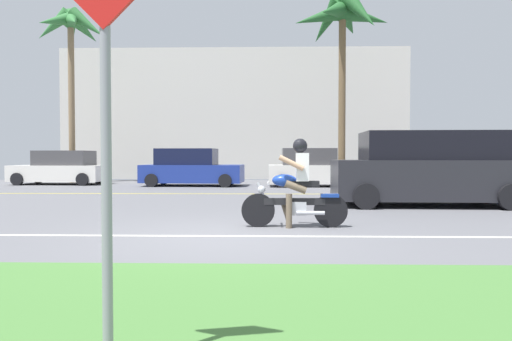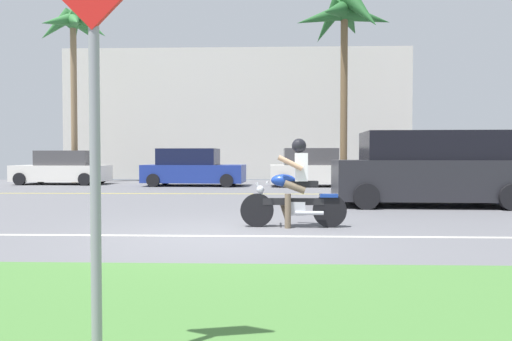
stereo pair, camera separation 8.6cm
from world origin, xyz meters
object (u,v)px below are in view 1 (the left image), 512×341
suv_nearby (427,170)px  parked_car_2 (312,169)px  parked_car_3 (425,170)px  palm_tree_1 (71,33)px  street_sign (105,104)px  palm_tree_0 (342,23)px  parked_car_0 (61,169)px  motorcyclist (295,190)px  parked_car_1 (191,169)px

suv_nearby → parked_car_2: suv_nearby is taller
suv_nearby → parked_car_3: size_ratio=1.33×
palm_tree_1 → street_sign: bearing=-66.8°
palm_tree_0 → parked_car_0: bearing=-176.9°
motorcyclist → parked_car_0: bearing=128.0°
palm_tree_0 → palm_tree_1: 13.13m
parked_car_0 → parked_car_3: size_ratio=1.11×
parked_car_0 → palm_tree_1: size_ratio=0.49×
parked_car_2 → street_sign: (-2.82, -17.70, 0.84)m
motorcyclist → suv_nearby: size_ratio=0.39×
parked_car_3 → palm_tree_0: bearing=150.1°
parked_car_1 → palm_tree_1: 9.44m
suv_nearby → palm_tree_0: size_ratio=0.56×
parked_car_0 → street_sign: bearing=-65.4°
motorcyclist → parked_car_2: bearing=83.2°
parked_car_2 → palm_tree_1: 13.60m
suv_nearby → parked_car_0: suv_nearby is taller
parked_car_0 → street_sign: street_sign is taller
parked_car_2 → street_sign: size_ratio=1.49×
parked_car_2 → street_sign: street_sign is taller
parked_car_0 → parked_car_2: 11.52m
motorcyclist → parked_car_1: bearing=108.0°
parked_car_2 → parked_car_1: bearing=177.4°
motorcyclist → parked_car_0: 16.34m
suv_nearby → parked_car_0: 16.43m
parked_car_0 → parked_car_1: parked_car_1 is taller
parked_car_3 → street_sign: bearing=-113.3°
parked_car_3 → parked_car_1: bearing=178.5°
parked_car_0 → parked_car_1: (6.18, -0.92, 0.03)m
motorcyclist → parked_car_3: (6.20, 11.69, 0.01)m
palm_tree_1 → street_sign: (8.76, -20.44, -5.75)m
motorcyclist → parked_car_3: motorcyclist is taller
suv_nearby → street_sign: bearing=-117.3°
suv_nearby → street_sign: (-5.10, -9.86, 0.65)m
parked_car_3 → palm_tree_0: (-3.28, 1.89, 6.80)m
suv_nearby → parked_car_3: 8.21m
palm_tree_1 → palm_tree_0: bearing=-3.8°
suv_nearby → street_sign: 11.12m
palm_tree_0 → palm_tree_1: size_ratio=1.03×
motorcyclist → street_sign: bearing=-103.3°
parked_car_0 → palm_tree_0: (12.98, 0.70, 6.77)m
parked_car_2 → parked_car_3: parked_car_2 is taller
palm_tree_0 → street_sign: palm_tree_0 is taller
parked_car_2 → palm_tree_0: (1.52, 1.86, 6.74)m
parked_car_0 → parked_car_3: 16.30m
suv_nearby → parked_car_1: bearing=133.1°
parked_car_0 → palm_tree_1: 6.81m
street_sign → parked_car_0: bearing=114.6°
motorcyclist → palm_tree_1: (-10.18, 14.45, 6.66)m
suv_nearby → parked_car_1: 11.07m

